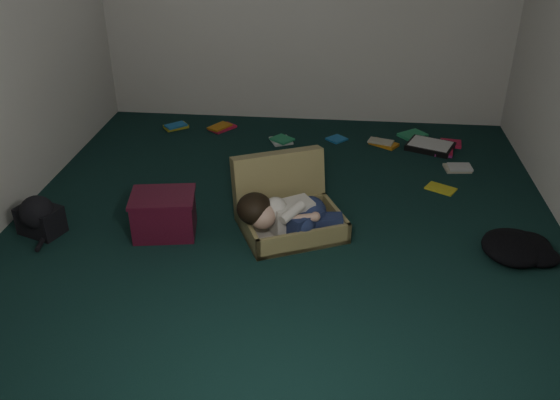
# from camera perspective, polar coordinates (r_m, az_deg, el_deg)

# --- Properties ---
(floor) EXTENTS (4.50, 4.50, 0.00)m
(floor) POSITION_cam_1_polar(r_m,az_deg,el_deg) (4.23, 0.21, -3.17)
(floor) COLOR black
(floor) RESTS_ON ground
(wall_front) EXTENTS (4.50, 0.00, 4.50)m
(wall_front) POSITION_cam_1_polar(r_m,az_deg,el_deg) (1.66, -7.49, -6.30)
(wall_front) COLOR silver
(wall_front) RESTS_ON ground
(suitcase) EXTENTS (0.89, 0.88, 0.50)m
(suitcase) POSITION_cam_1_polar(r_m,az_deg,el_deg) (4.25, 0.65, -0.67)
(suitcase) COLOR #8F834E
(suitcase) RESTS_ON floor
(person) EXTENTS (0.75, 0.41, 0.31)m
(person) POSITION_cam_1_polar(r_m,az_deg,el_deg) (4.07, 0.81, -1.38)
(person) COLOR beige
(person) RESTS_ON suitcase
(maroon_bin) EXTENTS (0.49, 0.41, 0.30)m
(maroon_bin) POSITION_cam_1_polar(r_m,az_deg,el_deg) (4.23, -11.09, -1.34)
(maroon_bin) COLOR #490E20
(maroon_bin) RESTS_ON floor
(backpack) EXTENTS (0.45, 0.40, 0.22)m
(backpack) POSITION_cam_1_polar(r_m,az_deg,el_deg) (4.51, -22.08, -1.71)
(backpack) COLOR black
(backpack) RESTS_ON floor
(clothing_pile) EXTENTS (0.53, 0.46, 0.15)m
(clothing_pile) POSITION_cam_1_polar(r_m,az_deg,el_deg) (4.30, 23.22, -4.06)
(clothing_pile) COLOR black
(clothing_pile) RESTS_ON floor
(paper_tray) EXTENTS (0.49, 0.44, 0.06)m
(paper_tray) POSITION_cam_1_polar(r_m,az_deg,el_deg) (5.69, 14.26, 5.05)
(paper_tray) COLOR black
(paper_tray) RESTS_ON floor
(book_scatter) EXTENTS (2.91, 1.34, 0.02)m
(book_scatter) POSITION_cam_1_polar(r_m,az_deg,el_deg) (5.61, 7.34, 5.21)
(book_scatter) COLOR gold
(book_scatter) RESTS_ON floor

